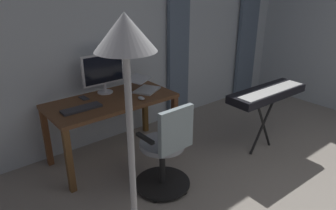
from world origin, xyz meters
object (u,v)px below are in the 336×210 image
object	(u,v)px
office_chair	(166,152)
computer_monitor	(103,71)
computer_keyboard	(82,108)
computer_mouse	(141,98)
floor_lamp	(130,125)
laptop	(144,86)
piano_keyboard	(267,94)
cell_phone_face_up	(84,98)
desk	(112,107)

from	to	relation	value
office_chair	computer_monitor	bearing A→B (deg)	90.70
computer_keyboard	computer_mouse	size ratio (longest dim) A/B	4.11
floor_lamp	office_chair	bearing A→B (deg)	-134.87
laptop	floor_lamp	world-z (taller)	floor_lamp
computer_monitor	laptop	xyz separation A→B (m)	(-0.39, 0.22, -0.21)
piano_keyboard	cell_phone_face_up	bearing A→B (deg)	-34.26
office_chair	piano_keyboard	size ratio (longest dim) A/B	0.88
computer_keyboard	floor_lamp	size ratio (longest dim) A/B	0.22
desk	computer_keyboard	bearing A→B (deg)	9.88
computer_monitor	computer_mouse	size ratio (longest dim) A/B	5.14
computer_monitor	cell_phone_face_up	xyz separation A→B (m)	(0.28, 0.02, -0.26)
computer_monitor	computer_keyboard	world-z (taller)	computer_monitor
computer_mouse	piano_keyboard	size ratio (longest dim) A/B	0.09
computer_monitor	piano_keyboard	size ratio (longest dim) A/B	0.49
office_chair	floor_lamp	size ratio (longest dim) A/B	0.50
computer_keyboard	laptop	world-z (taller)	laptop
office_chair	piano_keyboard	world-z (taller)	office_chair
computer_monitor	laptop	distance (m)	0.50
desk	computer_monitor	xyz separation A→B (m)	(-0.05, -0.23, 0.36)
office_chair	cell_phone_face_up	distance (m)	1.16
computer_mouse	cell_phone_face_up	size ratio (longest dim) A/B	0.69
laptop	computer_mouse	world-z (taller)	laptop
office_chair	computer_keyboard	bearing A→B (deg)	118.90
computer_keyboard	floor_lamp	xyz separation A→B (m)	(0.54, 1.80, 0.67)
desk	office_chair	distance (m)	0.90
office_chair	laptop	world-z (taller)	office_chair
desk	piano_keyboard	world-z (taller)	piano_keyboard
computer_keyboard	cell_phone_face_up	size ratio (longest dim) A/B	2.86
cell_phone_face_up	floor_lamp	world-z (taller)	floor_lamp
desk	computer_mouse	xyz separation A→B (m)	(-0.25, 0.22, 0.11)
computer_keyboard	floor_lamp	bearing A→B (deg)	73.45
computer_monitor	computer_keyboard	distance (m)	0.58
computer_monitor	computer_mouse	bearing A→B (deg)	113.54
computer_monitor	piano_keyboard	world-z (taller)	computer_monitor
office_chair	cell_phone_face_up	world-z (taller)	office_chair
computer_keyboard	cell_phone_face_up	distance (m)	0.32
computer_keyboard	cell_phone_face_up	xyz separation A→B (m)	(-0.15, -0.28, -0.01)
cell_phone_face_up	floor_lamp	xyz separation A→B (m)	(0.69, 2.08, 0.68)
cell_phone_face_up	computer_mouse	bearing A→B (deg)	137.27
office_chair	desk	bearing A→B (deg)	94.53
cell_phone_face_up	desk	bearing A→B (deg)	136.61
laptop	desk	bearing A→B (deg)	-26.02
computer_mouse	floor_lamp	xyz separation A→B (m)	(1.16, 1.65, 0.67)
desk	computer_mouse	world-z (taller)	computer_mouse
cell_phone_face_up	piano_keyboard	distance (m)	2.08
laptop	computer_mouse	size ratio (longest dim) A/B	4.41
piano_keyboard	computer_keyboard	bearing A→B (deg)	-25.54
floor_lamp	piano_keyboard	bearing A→B (deg)	-160.02
office_chair	laptop	bearing A→B (deg)	66.70
computer_mouse	computer_monitor	bearing A→B (deg)	-66.46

